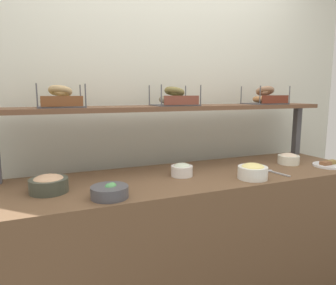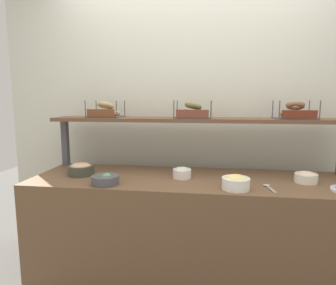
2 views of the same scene
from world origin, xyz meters
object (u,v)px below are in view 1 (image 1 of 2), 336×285
bowl_scallion_spread (182,170)px  bagel_basket_poppy (174,99)px  serving_spoon_near_plate (274,172)px  bowl_potato_salad (289,159)px  bowl_hummus (49,184)px  bowl_egg_salad (253,171)px  serving_plate_white (329,165)px  bagel_basket_everything (265,98)px  bowl_veggie_mix (110,191)px  bagel_basket_sesame (60,100)px

bowl_scallion_spread → bagel_basket_poppy: 0.51m
bowl_scallion_spread → serving_spoon_near_plate: (0.59, -0.17, -0.03)m
bowl_potato_salad → bowl_hummus: bearing=-179.4°
bowl_potato_salad → bagel_basket_poppy: bearing=162.4°
bowl_egg_salad → serving_plate_white: bowl_egg_salad is taller
serving_plate_white → bagel_basket_everything: (-0.24, 0.43, 0.47)m
bowl_hummus → bowl_veggie_mix: size_ratio=1.06×
serving_plate_white → serving_spoon_near_plate: bearing=179.5°
bowl_hummus → bagel_basket_everything: 1.70m
serving_spoon_near_plate → bagel_basket_sesame: (-1.27, 0.45, 0.47)m
serving_spoon_near_plate → bowl_hummus: bearing=173.7°
bowl_hummus → bowl_potato_salad: bearing=0.6°
bowl_potato_salad → bagel_basket_everything: bagel_basket_everything is taller
bowl_scallion_spread → bowl_potato_salad: bearing=0.1°
bowl_egg_salad → bowl_potato_salad: bearing=24.0°
bowl_hummus → bagel_basket_everything: bagel_basket_everything is taller
bowl_veggie_mix → bagel_basket_poppy: bagel_basket_poppy is taller
serving_spoon_near_plate → bagel_basket_everything: bagel_basket_everything is taller
bowl_egg_salad → bagel_basket_poppy: 0.72m
bowl_veggie_mix → bowl_scallion_spread: (0.51, 0.23, 0.01)m
bowl_egg_salad → bowl_scallion_spread: 0.43m
serving_plate_white → serving_spoon_near_plate: 0.49m
bagel_basket_sesame → bagel_basket_everything: bearing=-1.0°
bagel_basket_sesame → serving_plate_white: bearing=-14.6°
bowl_scallion_spread → bagel_basket_everything: bearing=17.2°
bowl_potato_salad → serving_spoon_near_plate: bearing=-149.2°
serving_spoon_near_plate → serving_plate_white: bearing=-0.5°
serving_spoon_near_plate → bowl_egg_salad: bearing=-166.1°
serving_plate_white → bagel_basket_everything: size_ratio=0.74×
bowl_egg_salad → bagel_basket_sesame: 1.24m
serving_spoon_near_plate → bagel_basket_poppy: (-0.53, 0.43, 0.47)m
bowl_hummus → bowl_veggie_mix: bowl_hummus is taller
bowl_potato_salad → bagel_basket_sesame: size_ratio=0.54×
serving_plate_white → bagel_basket_poppy: bagel_basket_poppy is taller
serving_plate_white → bagel_basket_everything: 0.68m
bowl_potato_salad → bagel_basket_sesame: bearing=169.6°
bowl_potato_salad → serving_plate_white: size_ratio=0.70×
serving_plate_white → bowl_veggie_mix: bearing=-178.0°
bowl_scallion_spread → bagel_basket_sesame: 0.86m
bowl_egg_salad → bowl_veggie_mix: bearing=-179.6°
bowl_potato_salad → serving_spoon_near_plate: (-0.28, -0.17, -0.03)m
bowl_hummus → serving_plate_white: 1.87m
bowl_veggie_mix → serving_spoon_near_plate: bowl_veggie_mix is taller
serving_plate_white → serving_spoon_near_plate: (-0.49, 0.00, -0.00)m
bowl_hummus → bagel_basket_sesame: bagel_basket_sesame is taller
serving_plate_white → bagel_basket_sesame: bagel_basket_sesame is taller
bowl_hummus → serving_spoon_near_plate: (1.37, -0.15, -0.04)m
bowl_veggie_mix → bowl_scallion_spread: bearing=24.2°
bowl_potato_salad → serving_spoon_near_plate: 0.33m
serving_plate_white → bagel_basket_poppy: 1.20m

